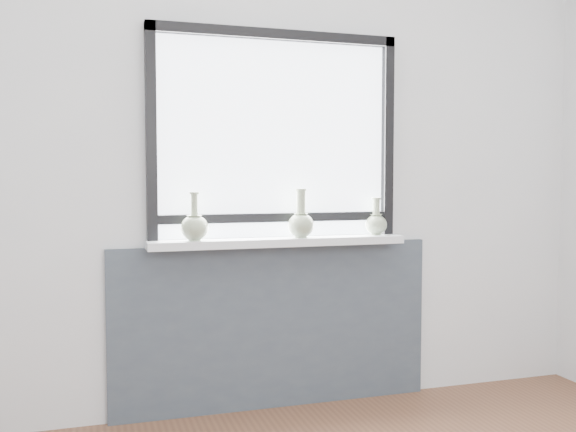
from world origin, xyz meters
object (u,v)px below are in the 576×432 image
object	(u,v)px
windowsill	(279,242)
vase_a	(195,226)
vase_b	(301,222)
vase_c	(376,223)

from	to	relation	value
windowsill	vase_a	xyz separation A→B (m)	(-0.43, -0.03, 0.09)
vase_a	vase_b	bearing A→B (deg)	0.22
windowsill	vase_b	world-z (taller)	vase_b
vase_c	vase_a	bearing A→B (deg)	-177.89
vase_b	vase_a	bearing A→B (deg)	-179.78
vase_b	vase_c	bearing A→B (deg)	4.47
vase_a	vase_c	distance (m)	0.98
windowsill	vase_b	size ratio (longest dim) A/B	5.30
vase_a	vase_b	xyz separation A→B (m)	(0.54, 0.00, 0.01)
vase_b	vase_c	distance (m)	0.44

